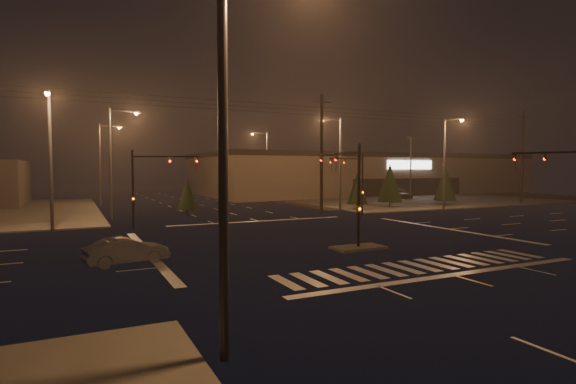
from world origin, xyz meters
The scene contains 27 objects.
ground centered at (0.00, 0.00, 0.00)m, with size 140.00×140.00×0.00m, color black.
sidewalk_ne centered at (30.00, 30.00, 0.06)m, with size 36.00×36.00×0.12m, color #46433F.
median_island centered at (0.00, -4.00, 0.07)m, with size 3.00×1.60×0.15m, color #46433F.
crosswalk centered at (0.00, -9.00, 0.01)m, with size 15.00×2.60×0.01m, color beige.
stop_bar_near centered at (0.00, -11.00, 0.01)m, with size 16.00×0.50×0.01m, color beige.
stop_bar_far centered at (0.00, 11.00, 0.01)m, with size 16.00×0.50×0.01m, color beige.
parking_lot centered at (35.00, 28.00, 0.04)m, with size 50.00×24.00×0.08m, color black.
retail_building centered at (35.00, 45.99, 3.84)m, with size 60.20×28.30×7.20m.
signal_mast_median centered at (0.00, -3.07, 3.75)m, with size 0.25×4.59×6.00m.
signal_mast_ne centered at (9.50, 10.14, 3.79)m, with size 4.84×1.86×6.00m.
signal_mast_nw centered at (-9.50, 10.14, 3.79)m, with size 4.84×1.86×6.00m.
signal_mast_se centered at (10.23, -9.75, 3.71)m, with size 1.55×3.87×6.00m.
streetlight_0 centered at (-11.18, -15.00, 5.80)m, with size 2.77×0.32×10.00m.
streetlight_1 centered at (-11.18, 18.00, 5.80)m, with size 2.77×0.32×10.00m.
streetlight_2 centered at (-11.18, 34.00, 5.80)m, with size 2.77×0.32×10.00m.
streetlight_3 centered at (11.18, 16.00, 5.80)m, with size 2.77×0.32×10.00m.
streetlight_4 centered at (11.18, 36.00, 5.80)m, with size 2.77×0.32×10.00m.
streetlight_5 centered at (-16.00, 11.18, 5.80)m, with size 0.32×2.77×10.00m.
streetlight_6 centered at (22.00, 11.18, 5.80)m, with size 0.32×2.77×10.00m.
utility_pole_1 centered at (8.00, 14.00, 6.13)m, with size 2.20×0.32×12.00m.
utility_pole_2 centered at (38.00, 14.00, 6.13)m, with size 2.20×0.32×12.00m.
conifer_0 centered at (13.72, 15.97, 2.45)m, with size 2.24×2.24×4.20m.
conifer_1 centered at (18.88, 16.83, 2.93)m, with size 2.85×2.85×5.16m.
conifer_2 centered at (26.56, 15.86, 2.78)m, with size 2.67×2.67×4.87m.
conifer_3 centered at (-4.80, 17.19, 2.21)m, with size 1.94×1.94×3.73m.
car_parked centered at (29.83, 28.32, 0.84)m, with size 1.97×4.91×1.67m, color black.
car_crossing centered at (-12.39, -2.55, 0.64)m, with size 1.35×3.88×1.28m, color slate.
Camera 1 is at (-14.72, -25.13, 4.59)m, focal length 28.00 mm.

